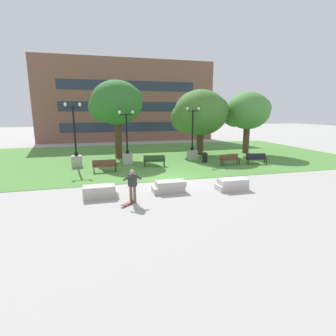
{
  "coord_description": "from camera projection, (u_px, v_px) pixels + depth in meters",
  "views": [
    {
      "loc": [
        -4.53,
        -16.13,
        4.5
      ],
      "look_at": [
        -0.59,
        -1.4,
        1.2
      ],
      "focal_mm": 28.0,
      "sensor_mm": 36.0,
      "label": 1
    }
  ],
  "objects": [
    {
      "name": "person_skateboarder",
      "position": [
        133.0,
        184.0,
        13.02
      ],
      "size": [
        0.97,
        0.58,
        1.71
      ],
      "color": "brown",
      "rests_on": "ground"
    },
    {
      "name": "lamp_post_right",
      "position": [
        127.0,
        153.0,
        22.7
      ],
      "size": [
        1.32,
        0.8,
        4.71
      ],
      "color": "#ADA89E",
      "rests_on": "grass_lawn"
    },
    {
      "name": "park_bench_far_left",
      "position": [
        256.0,
        158.0,
        22.72
      ],
      "size": [
        1.85,
        0.75,
        0.9
      ],
      "color": "#1E232D",
      "rests_on": "grass_lawn"
    },
    {
      "name": "lamp_post_center",
      "position": [
        192.0,
        149.0,
        24.71
      ],
      "size": [
        1.32,
        0.8,
        5.02
      ],
      "color": "gray",
      "rests_on": "grass_lawn"
    },
    {
      "name": "concrete_block_left",
      "position": [
        169.0,
        187.0,
        14.92
      ],
      "size": [
        1.87,
        0.9,
        0.64
      ],
      "color": "#B2ADA3",
      "rests_on": "ground"
    },
    {
      "name": "tree_near_left",
      "position": [
        116.0,
        103.0,
        24.73
      ],
      "size": [
        5.08,
        4.84,
        7.36
      ],
      "color": "#42301E",
      "rests_on": "grass_lawn"
    },
    {
      "name": "tree_near_right",
      "position": [
        200.0,
        113.0,
        27.02
      ],
      "size": [
        5.75,
        5.48,
        6.69
      ],
      "color": "#42301E",
      "rests_on": "grass_lawn"
    },
    {
      "name": "building_facade_distant",
      "position": [
        129.0,
        101.0,
        39.24
      ],
      "size": [
        26.67,
        1.03,
        12.11
      ],
      "color": "brown",
      "rests_on": "ground"
    },
    {
      "name": "park_bench_far_right",
      "position": [
        230.0,
        159.0,
        22.32
      ],
      "size": [
        1.84,
        0.69,
        0.9
      ],
      "color": "brown",
      "rests_on": "grass_lawn"
    },
    {
      "name": "concrete_block_right",
      "position": [
        232.0,
        184.0,
        15.36
      ],
      "size": [
        1.8,
        0.9,
        0.64
      ],
      "color": "#BCB7B2",
      "rests_on": "ground"
    },
    {
      "name": "trash_bin",
      "position": [
        205.0,
        157.0,
        23.48
      ],
      "size": [
        0.49,
        0.49,
        0.96
      ],
      "color": "black",
      "rests_on": "grass_lawn"
    },
    {
      "name": "lamp_post_left",
      "position": [
        76.0,
        154.0,
        21.59
      ],
      "size": [
        1.32,
        0.8,
        5.31
      ],
      "color": "#ADA89E",
      "rests_on": "grass_lawn"
    },
    {
      "name": "skateboard",
      "position": [
        129.0,
        203.0,
        12.9
      ],
      "size": [
        0.89,
        0.84,
        0.14
      ],
      "color": "maroon",
      "rests_on": "ground"
    },
    {
      "name": "grass_lawn",
      "position": [
        145.0,
        156.0,
        26.77
      ],
      "size": [
        40.0,
        20.0,
        0.02
      ],
      "primitive_type": "cube",
      "color": "#4C8438",
      "rests_on": "ground"
    },
    {
      "name": "tree_far_right",
      "position": [
        247.0,
        111.0,
        27.91
      ],
      "size": [
        4.85,
        4.62,
        6.53
      ],
      "color": "#4C3823",
      "rests_on": "grass_lawn"
    },
    {
      "name": "park_bench_near_right",
      "position": [
        154.0,
        160.0,
        21.78
      ],
      "size": [
        1.86,
        0.77,
        0.9
      ],
      "color": "#284723",
      "rests_on": "grass_lawn"
    },
    {
      "name": "concrete_block_center",
      "position": [
        100.0,
        192.0,
        13.97
      ],
      "size": [
        1.8,
        0.9,
        0.64
      ],
      "color": "#B2ADA3",
      "rests_on": "ground"
    },
    {
      "name": "park_bench_near_left",
      "position": [
        105.0,
        165.0,
        19.75
      ],
      "size": [
        1.8,
        0.54,
        0.9
      ],
      "color": "brown",
      "rests_on": "grass_lawn"
    },
    {
      "name": "ground_plane",
      "position": [
        171.0,
        181.0,
        17.33
      ],
      "size": [
        140.0,
        140.0,
        0.0
      ],
      "primitive_type": "plane",
      "color": "#A3A09B"
    }
  ]
}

